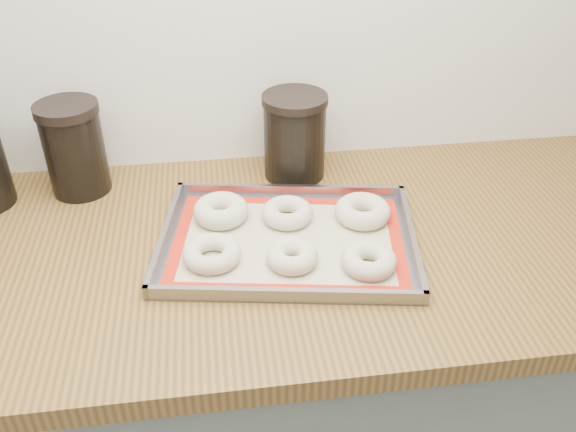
{
  "coord_description": "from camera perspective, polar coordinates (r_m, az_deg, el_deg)",
  "views": [
    {
      "loc": [
        0.05,
        0.77,
        1.57
      ],
      "look_at": [
        0.17,
        1.66,
        0.96
      ],
      "focal_mm": 38.0,
      "sensor_mm": 36.0,
      "label": 1
    }
  ],
  "objects": [
    {
      "name": "cabinet",
      "position": [
        1.45,
        -7.14,
        -17.82
      ],
      "size": [
        3.0,
        0.65,
        0.86
      ],
      "primitive_type": "cube",
      "color": "slate",
      "rests_on": "floor"
    },
    {
      "name": "canister_right",
      "position": [
        1.29,
        0.62,
        7.5
      ],
      "size": [
        0.14,
        0.14,
        0.18
      ],
      "color": "black",
      "rests_on": "countertop"
    },
    {
      "name": "bagel_front_right",
      "position": [
        1.05,
        7.58,
        -4.15
      ],
      "size": [
        0.12,
        0.12,
        0.03
      ],
      "primitive_type": "torus",
      "rotation": [
        0.0,
        0.0,
        -0.33
      ],
      "color": "beige",
      "rests_on": "baking_mat"
    },
    {
      "name": "countertop",
      "position": [
        1.14,
        -8.72,
        -3.65
      ],
      "size": [
        3.06,
        0.68,
        0.04
      ],
      "primitive_type": "cube",
      "color": "brown",
      "rests_on": "cabinet"
    },
    {
      "name": "canister_mid",
      "position": [
        1.3,
        -19.37,
        6.02
      ],
      "size": [
        0.12,
        0.12,
        0.19
      ],
      "color": "black",
      "rests_on": "countertop"
    },
    {
      "name": "bagel_back_left",
      "position": [
        1.17,
        -6.3,
        0.51
      ],
      "size": [
        0.11,
        0.11,
        0.04
      ],
      "primitive_type": "torus",
      "rotation": [
        0.0,
        0.0,
        -0.02
      ],
      "color": "beige",
      "rests_on": "baking_mat"
    },
    {
      "name": "bagel_back_right",
      "position": [
        1.17,
        6.99,
        0.45
      ],
      "size": [
        0.13,
        0.13,
        0.04
      ],
      "primitive_type": "torus",
      "rotation": [
        0.0,
        0.0,
        -0.19
      ],
      "color": "beige",
      "rests_on": "baking_mat"
    },
    {
      "name": "bagel_front_mid",
      "position": [
        1.05,
        0.38,
        -3.78
      ],
      "size": [
        0.09,
        0.09,
        0.03
      ],
      "primitive_type": "torus",
      "rotation": [
        0.0,
        0.0,
        0.03
      ],
      "color": "beige",
      "rests_on": "baking_mat"
    },
    {
      "name": "baking_tray",
      "position": [
        1.12,
        -0.0,
        -2.26
      ],
      "size": [
        0.51,
        0.4,
        0.03
      ],
      "rotation": [
        0.0,
        0.0,
        -0.17
      ],
      "color": "gray",
      "rests_on": "countertop"
    },
    {
      "name": "bagel_back_mid",
      "position": [
        1.16,
        -0.08,
        0.3
      ],
      "size": [
        0.13,
        0.13,
        0.03
      ],
      "primitive_type": "torus",
      "rotation": [
        0.0,
        0.0,
        -0.49
      ],
      "color": "beige",
      "rests_on": "baking_mat"
    },
    {
      "name": "bagel_front_left",
      "position": [
        1.07,
        -7.14,
        -3.5
      ],
      "size": [
        0.13,
        0.13,
        0.03
      ],
      "primitive_type": "torus",
      "rotation": [
        0.0,
        0.0,
        -0.41
      ],
      "color": "beige",
      "rests_on": "baking_mat"
    },
    {
      "name": "baking_mat",
      "position": [
        1.12,
        0.0,
        -2.34
      ],
      "size": [
        0.46,
        0.36,
        0.0
      ],
      "rotation": [
        0.0,
        0.0,
        -0.17
      ],
      "color": "#C6B793",
      "rests_on": "baking_tray"
    }
  ]
}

